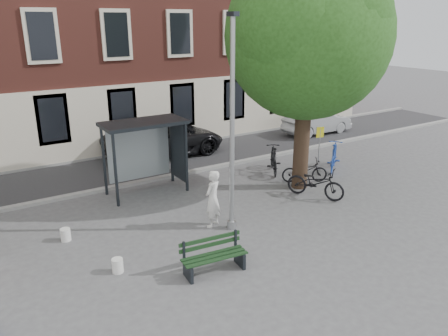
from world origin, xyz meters
TOP-DOWN VIEW (x-y plane):
  - ground at (0.00, 0.00)m, footprint 90.00×90.00m
  - road at (0.00, 7.00)m, footprint 40.00×4.00m
  - curb_near at (0.00, 5.00)m, footprint 40.00×0.25m
  - curb_far at (0.00, 9.00)m, footprint 40.00×0.25m
  - lamppost at (0.00, 0.00)m, footprint 0.28×0.35m
  - tree_right at (4.01, 1.38)m, footprint 5.76×5.60m
  - bus_shelter at (-0.61, 4.11)m, footprint 2.85×1.45m
  - painter at (-0.39, 0.44)m, footprint 0.77×0.68m
  - bench at (-1.66, -1.72)m, footprint 1.68×0.71m
  - bike_a at (4.51, 1.79)m, footprint 1.82×1.38m
  - bike_b at (6.50, 2.22)m, footprint 1.87×1.68m
  - bike_c at (3.79, 0.45)m, footprint 1.58×2.15m
  - bike_d at (4.19, 3.28)m, footprint 1.46×1.88m
  - car_dark at (1.51, 7.85)m, footprint 5.59×2.70m
  - car_silver at (10.23, 7.09)m, footprint 3.99×1.43m
  - bucket_a at (-3.69, -0.49)m, footprint 0.34×0.34m
  - bucket_c at (-4.37, 1.86)m, footprint 0.36×0.36m
  - notice_sign at (5.75, 2.36)m, footprint 0.32×0.11m

SIDE VIEW (x-z plane):
  - ground at x=0.00m, z-range 0.00..0.00m
  - road at x=0.00m, z-range 0.00..0.01m
  - curb_near at x=0.00m, z-range 0.00..0.12m
  - curb_far at x=0.00m, z-range 0.00..0.12m
  - bucket_a at x=-3.69m, z-range 0.00..0.36m
  - bucket_c at x=-4.37m, z-range 0.00..0.36m
  - bench at x=-1.66m, z-range -0.03..0.81m
  - bike_a at x=4.51m, z-range 0.00..0.91m
  - bike_c at x=3.79m, z-range 0.00..1.08m
  - bike_d at x=4.19m, z-range 0.00..1.13m
  - bike_b at x=6.50m, z-range 0.00..1.18m
  - car_silver at x=10.23m, z-range 0.00..1.31m
  - car_dark at x=1.51m, z-range 0.00..1.53m
  - painter at x=-0.39m, z-range 0.00..1.76m
  - notice_sign at x=5.75m, z-range 0.42..2.31m
  - bus_shelter at x=-0.61m, z-range 0.61..3.23m
  - lamppost at x=0.00m, z-range -0.27..5.84m
  - tree_right at x=4.01m, z-range 1.52..9.72m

